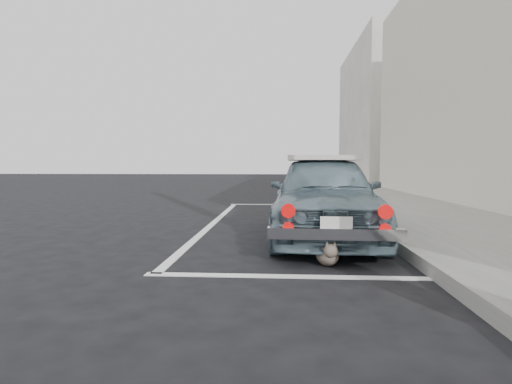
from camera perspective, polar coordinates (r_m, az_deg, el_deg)
ground at (r=4.52m, az=-1.06°, el=-10.18°), size 80.00×80.00×0.00m
sidewalk at (r=7.05m, az=27.39°, el=-4.87°), size 2.80×40.00×0.15m
building_far at (r=25.26m, az=17.49°, el=10.39°), size 3.50×10.00×8.00m
pline_rear at (r=4.02m, az=5.63°, el=-11.93°), size 3.00×0.12×0.01m
pline_front at (r=10.92m, az=4.26°, el=-1.81°), size 3.00×0.12×0.01m
pline_side at (r=7.55m, az=-6.09°, el=-4.42°), size 0.12×7.00×0.01m
retro_coupe at (r=6.04m, az=9.54°, el=-0.45°), size 1.62×3.79×1.27m
cat at (r=4.46m, az=10.22°, el=-8.61°), size 0.28×0.56×0.30m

